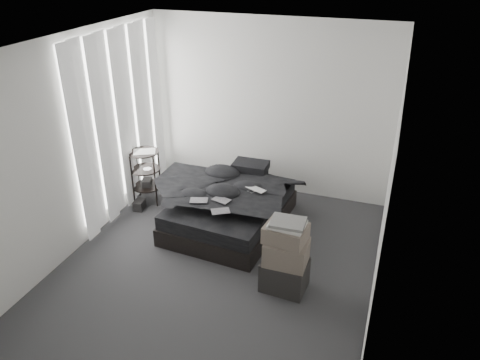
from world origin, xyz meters
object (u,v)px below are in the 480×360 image
(box_lower, at_px, (285,275))
(side_stand, at_px, (146,177))
(bed, at_px, (230,217))
(laptop, at_px, (254,186))

(box_lower, bearing_deg, side_stand, 152.76)
(bed, height_order, box_lower, box_lower)
(side_stand, distance_m, box_lower, 2.73)
(bed, distance_m, laptop, 0.62)
(laptop, relative_size, box_lower, 0.58)
(bed, height_order, side_stand, side_stand)
(side_stand, bearing_deg, box_lower, -27.24)
(bed, xyz_separation_m, box_lower, (1.03, -1.04, 0.06))
(bed, bearing_deg, side_stand, 176.19)
(side_stand, xyz_separation_m, box_lower, (2.42, -1.25, -0.22))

